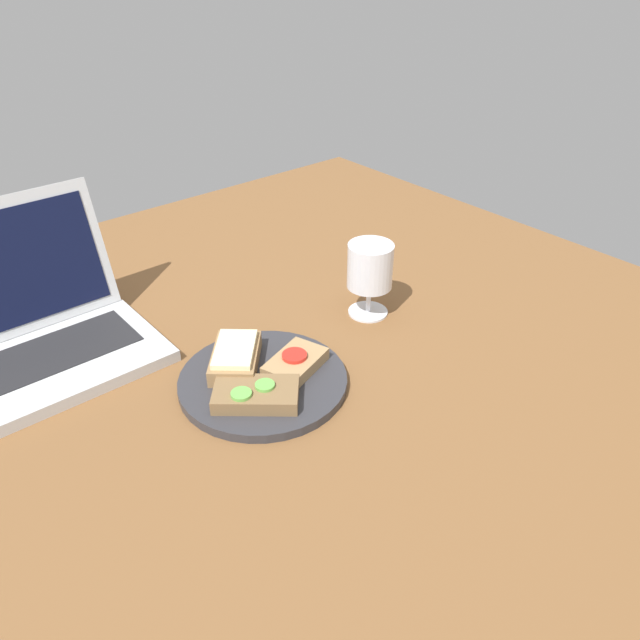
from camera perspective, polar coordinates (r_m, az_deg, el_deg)
name	(u,v)px	position (r cm, az deg, el deg)	size (l,w,h in cm)	color
wooden_table	(303,358)	(101.40, -1.55, -3.53)	(140.00, 140.00, 3.00)	brown
plate	(263,381)	(93.40, -5.23, -5.59)	(25.05, 25.05, 1.45)	#333338
sandwich_with_cucumber	(256,394)	(88.22, -5.88, -6.76)	(13.45, 12.93, 2.60)	brown
sandwich_with_tomato	(295,363)	(93.77, -2.27, -3.92)	(11.11, 8.90, 2.52)	#A88456
sandwich_with_cheese	(235,357)	(94.91, -7.74, -3.33)	(12.53, 12.94, 3.36)	#937047
wine_glass	(370,269)	(106.15, 4.59, 4.68)	(7.80, 7.80, 13.24)	white
laptop	(42,332)	(105.75, -24.10, -1.02)	(31.19, 26.61, 22.98)	silver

